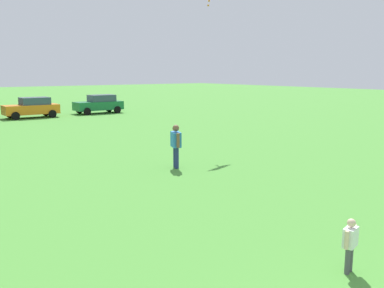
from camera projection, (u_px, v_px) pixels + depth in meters
child_kite_flyer at (350, 241)px, 7.95m from camera, size 0.50×0.28×1.08m
adult_bystander at (176, 142)px, 16.64m from camera, size 0.49×0.78×1.73m
parked_car_orange_2 at (32, 107)px, 34.83m from camera, size 4.30×2.02×1.68m
parked_car_green_3 at (99, 104)px, 38.58m from camera, size 4.30×2.02×1.68m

